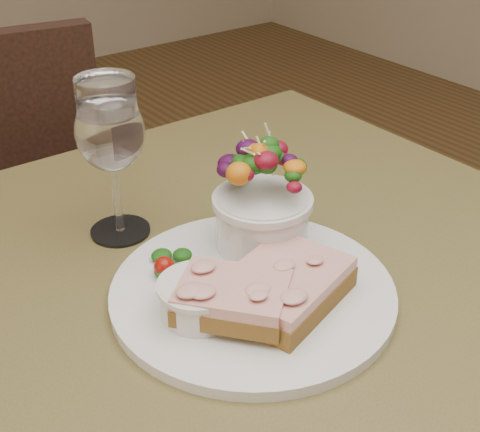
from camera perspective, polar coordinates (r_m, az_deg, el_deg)
cafe_table at (r=0.78m, az=0.90°, el=-10.91°), size 0.80×0.80×0.75m
chair_far at (r=1.49m, az=-19.78°, el=-7.28°), size 0.49×0.49×0.90m
dinner_plate at (r=0.68m, az=1.09°, el=-6.48°), size 0.29×0.29×0.01m
sandwich_front at (r=0.65m, az=3.81°, el=-5.95°), size 0.15×0.13×0.03m
sandwich_back at (r=0.63m, az=-0.62°, el=-6.99°), size 0.12×0.13×0.03m
ramekin at (r=0.63m, az=-3.51°, el=-6.91°), size 0.07×0.07×0.04m
salad_bowl at (r=0.71m, az=1.94°, el=1.56°), size 0.10×0.10×0.13m
garnish at (r=0.70m, az=-6.06°, el=-4.03°), size 0.05×0.04×0.02m
wine_glass at (r=0.74m, az=-11.01°, el=6.71°), size 0.08×0.08×0.18m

